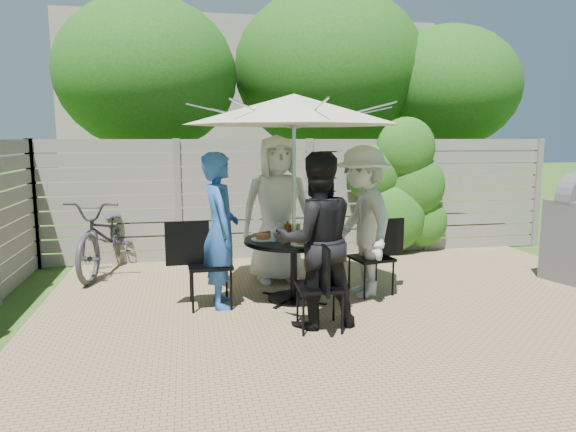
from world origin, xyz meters
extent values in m
plane|color=#325019|center=(0.00, 0.00, 0.00)|extent=(60.00, 60.00, 0.00)
cube|color=#927755|center=(0.00, 0.50, 0.01)|extent=(7.00, 6.00, 0.02)
cube|color=gray|center=(0.00, 3.00, 0.93)|extent=(8.00, 0.10, 1.85)
ellipsoid|color=#1E6216|center=(1.40, 2.85, 0.90)|extent=(1.20, 0.70, 1.80)
cube|color=#A9988D|center=(0.00, 12.00, 2.50)|extent=(10.00, 6.00, 5.00)
ellipsoid|color=#1E4C11|center=(-2.50, 5.00, 2.97)|extent=(3.20, 3.20, 2.72)
ellipsoid|color=#1E4C11|center=(1.00, 5.50, 3.18)|extent=(3.80, 3.80, 3.23)
ellipsoid|color=#1E4C11|center=(3.20, 4.80, 2.83)|extent=(2.80, 2.80, 2.38)
cylinder|color=black|center=(-0.70, 0.84, 0.72)|extent=(1.17, 1.17, 0.03)
cylinder|color=black|center=(-0.70, 0.84, 0.36)|extent=(0.08, 0.08, 0.72)
cylinder|color=black|center=(-0.70, 0.84, 0.02)|extent=(0.60, 0.60, 0.04)
cylinder|color=silver|center=(-0.70, 0.84, 1.10)|extent=(0.04, 0.04, 2.21)
cone|color=beige|center=(-0.70, 0.84, 2.16)|extent=(2.53, 2.53, 0.34)
cube|color=black|center=(-0.75, 1.79, 0.46)|extent=(0.52, 0.52, 0.04)
cube|color=black|center=(-0.79, 2.01, 0.70)|extent=(0.11, 0.45, 0.46)
imported|color=silver|center=(-0.74, 1.67, 0.95)|extent=(0.96, 0.65, 1.89)
cube|color=black|center=(-1.65, 0.79, 0.48)|extent=(0.49, 0.49, 0.04)
cube|color=black|center=(-1.88, 0.78, 0.74)|extent=(0.47, 0.05, 0.48)
imported|color=#2655A8|center=(-1.53, 0.79, 0.85)|extent=(0.44, 0.64, 1.71)
cube|color=black|center=(-0.64, -0.11, 0.44)|extent=(0.46, 0.46, 0.03)
cube|color=black|center=(-0.66, -0.32, 0.67)|extent=(0.06, 0.43, 0.44)
imported|color=black|center=(-0.65, 0.01, 0.86)|extent=(0.87, 0.70, 1.73)
cube|color=black|center=(0.25, 0.89, 0.45)|extent=(0.51, 0.51, 0.03)
cube|color=black|center=(0.47, 0.93, 0.68)|extent=(0.43, 0.11, 0.45)
imported|color=beige|center=(0.13, 0.88, 0.89)|extent=(0.72, 1.18, 1.77)
cylinder|color=white|center=(-0.72, 1.20, 0.74)|extent=(0.26, 0.26, 0.01)
cylinder|color=#AF7133|center=(-0.72, 1.20, 0.77)|extent=(0.15, 0.15, 0.05)
cylinder|color=white|center=(-1.06, 0.82, 0.74)|extent=(0.26, 0.26, 0.01)
cylinder|color=#AF7133|center=(-1.06, 0.82, 0.77)|extent=(0.15, 0.15, 0.05)
cylinder|color=white|center=(-0.68, 0.48, 0.74)|extent=(0.26, 0.26, 0.01)
cylinder|color=#AF7133|center=(-0.68, 0.48, 0.77)|extent=(0.15, 0.15, 0.05)
cylinder|color=white|center=(-0.34, 0.86, 0.74)|extent=(0.26, 0.26, 0.01)
cylinder|color=#AF7133|center=(-0.34, 0.86, 0.77)|extent=(0.15, 0.15, 0.05)
cylinder|color=white|center=(-0.50, 0.55, 0.74)|extent=(0.24, 0.24, 0.01)
cylinder|color=#AF7133|center=(-0.50, 0.55, 0.77)|extent=(0.14, 0.14, 0.05)
cylinder|color=silver|center=(-0.82, 1.09, 0.80)|extent=(0.07, 0.07, 0.14)
cylinder|color=silver|center=(-0.95, 0.72, 0.80)|extent=(0.07, 0.07, 0.14)
cylinder|color=silver|center=(-0.44, 0.96, 0.80)|extent=(0.07, 0.07, 0.14)
cylinder|color=#59280C|center=(-0.76, 0.88, 0.81)|extent=(0.09, 0.09, 0.16)
cylinder|color=#C6B293|center=(-0.61, 1.06, 0.79)|extent=(0.08, 0.08, 0.12)
imported|color=#333338|center=(-2.96, 2.60, 0.53)|extent=(1.10, 2.10, 1.05)
cube|color=#515156|center=(3.08, 0.95, 0.53)|extent=(0.81, 0.70, 1.07)
camera|label=1|loc=(-1.87, -4.73, 1.85)|focal=32.00mm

